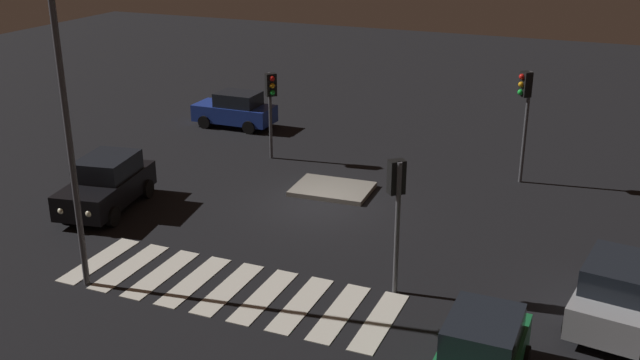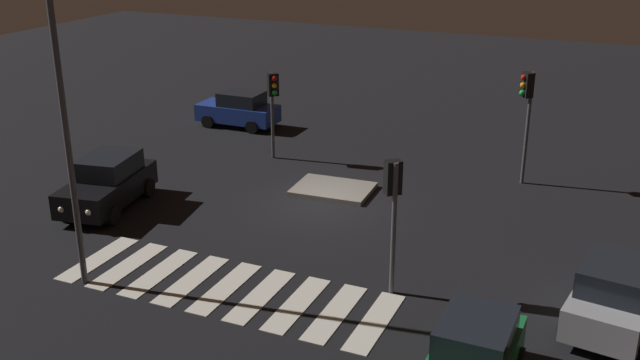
% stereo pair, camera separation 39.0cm
% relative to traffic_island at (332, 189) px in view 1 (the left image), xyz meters
% --- Properties ---
extents(ground_plane, '(80.00, 80.00, 0.00)m').
position_rel_traffic_island_xyz_m(ground_plane, '(0.10, -1.49, -0.09)').
color(ground_plane, black).
extents(traffic_island, '(3.07, 2.37, 0.18)m').
position_rel_traffic_island_xyz_m(traffic_island, '(0.00, 0.00, 0.00)').
color(traffic_island, gray).
rests_on(traffic_island, ground).
extents(car_black, '(2.64, 4.62, 1.92)m').
position_rel_traffic_island_xyz_m(car_black, '(-6.92, -4.73, 0.85)').
color(car_black, black).
rests_on(car_black, ground).
extents(car_green, '(1.96, 4.10, 1.77)m').
position_rel_traffic_island_xyz_m(car_green, '(7.69, -10.21, 0.78)').
color(car_green, '#196B38').
rests_on(car_green, ground).
extents(car_blue, '(4.07, 1.94, 1.76)m').
position_rel_traffic_island_xyz_m(car_blue, '(-7.75, 6.33, 0.77)').
color(car_blue, '#1E389E').
rests_on(car_blue, ground).
extents(car_silver, '(2.50, 4.48, 1.87)m').
position_rel_traffic_island_xyz_m(car_silver, '(10.46, -5.89, 0.83)').
color(car_silver, '#9EA0A5').
rests_on(car_silver, ground).
extents(traffic_light_west, '(0.54, 0.54, 3.79)m').
position_rel_traffic_island_xyz_m(traffic_light_west, '(-3.85, 2.56, 2.79)').
color(traffic_light_west, '#47474C').
rests_on(traffic_light_west, ground).
extents(traffic_light_north, '(0.53, 0.54, 4.48)m').
position_rel_traffic_island_xyz_m(traffic_light_north, '(6.43, 3.79, 3.31)').
color(traffic_light_north, '#47474C').
rests_on(traffic_light_north, ground).
extents(traffic_light_east, '(0.54, 0.53, 3.94)m').
position_rel_traffic_island_xyz_m(traffic_light_east, '(4.50, -6.51, 2.90)').
color(traffic_light_east, '#47474C').
rests_on(traffic_light_east, ground).
extents(street_lamp, '(0.56, 0.56, 8.95)m').
position_rel_traffic_island_xyz_m(street_lamp, '(-3.85, -9.68, 5.88)').
color(street_lamp, '#47474C').
rests_on(street_lamp, ground).
extents(crosswalk_near, '(9.90, 3.20, 0.02)m').
position_rel_traffic_island_xyz_m(crosswalk_near, '(0.10, -8.31, -0.08)').
color(crosswalk_near, silver).
rests_on(crosswalk_near, ground).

